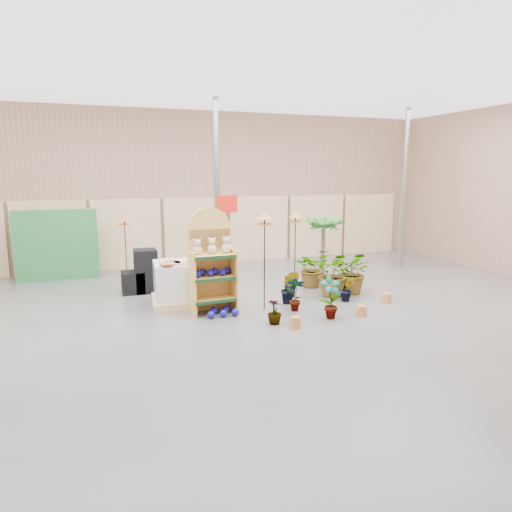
# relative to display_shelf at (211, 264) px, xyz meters

# --- Properties ---
(room) EXTENTS (15.20, 12.10, 4.70)m
(room) POSITION_rel_display_shelf_xyz_m (0.75, -0.30, 1.27)
(room) COLOR #4E4E4E
(room) RESTS_ON ground
(display_shelf) EXTENTS (0.88, 0.57, 2.07)m
(display_shelf) POSITION_rel_display_shelf_xyz_m (0.00, 0.00, 0.00)
(display_shelf) COLOR tan
(display_shelf) RESTS_ON ground
(teddy_bears) EXTENTS (0.76, 0.19, 0.32)m
(teddy_bears) POSITION_rel_display_shelf_xyz_m (0.02, -0.10, 0.36)
(teddy_bears) COLOR beige
(teddy_bears) RESTS_ON display_shelf
(gazing_balls_shelf) EXTENTS (0.76, 0.26, 0.14)m
(gazing_balls_shelf) POSITION_rel_display_shelf_xyz_m (-0.00, -0.12, -0.13)
(gazing_balls_shelf) COLOR #14138E
(gazing_balls_shelf) RESTS_ON display_shelf
(gazing_balls_floor) EXTENTS (0.63, 0.39, 0.15)m
(gazing_balls_floor) POSITION_rel_display_shelf_xyz_m (0.10, -0.40, -0.87)
(gazing_balls_floor) COLOR #14138E
(gazing_balls_floor) RESTS_ON ground
(pallet_stack) EXTENTS (1.35, 1.16, 0.95)m
(pallet_stack) POSITION_rel_display_shelf_xyz_m (-0.45, 0.64, -0.49)
(pallet_stack) COLOR tan
(pallet_stack) RESTS_ON ground
(charcoal_planters) EXTENTS (0.80, 0.50, 1.00)m
(charcoal_planters) POSITION_rel_display_shelf_xyz_m (-1.16, 1.92, -0.53)
(charcoal_planters) COLOR black
(charcoal_planters) RESTS_ON ground
(trellis_stock) EXTENTS (2.00, 0.30, 1.80)m
(trellis_stock) POSITION_rel_display_shelf_xyz_m (-3.05, 3.99, -0.05)
(trellis_stock) COLOR #28723A
(trellis_stock) RESTS_ON ground
(offer_sign) EXTENTS (0.50, 0.08, 2.20)m
(offer_sign) POSITION_rel_display_shelf_xyz_m (0.85, 1.77, 0.62)
(offer_sign) COLOR gray
(offer_sign) RESTS_ON ground
(bird_table_front) EXTENTS (0.34, 0.34, 1.97)m
(bird_table_front) POSITION_rel_display_shelf_xyz_m (1.04, -0.23, 0.88)
(bird_table_front) COLOR black
(bird_table_front) RESTS_ON ground
(bird_table_right) EXTENTS (0.34, 0.34, 1.84)m
(bird_table_right) POSITION_rel_display_shelf_xyz_m (2.32, 1.09, 0.76)
(bird_table_right) COLOR black
(bird_table_right) RESTS_ON ground
(bird_table_back) EXTENTS (0.34, 0.34, 1.69)m
(bird_table_back) POSITION_rel_display_shelf_xyz_m (-1.41, 3.18, 0.62)
(bird_table_back) COLOR black
(bird_table_back) RESTS_ON ground
(palm) EXTENTS (0.70, 0.70, 1.75)m
(palm) POSITION_rel_display_shelf_xyz_m (3.23, 1.41, 0.54)
(palm) COLOR brown
(palm) RESTS_ON ground
(potted_plant_0) EXTENTS (0.45, 0.41, 0.71)m
(potted_plant_0) POSITION_rel_display_shelf_xyz_m (1.58, -0.58, -0.59)
(potted_plant_0) COLOR #2E6D29
(potted_plant_0) RESTS_ON ground
(potted_plant_1) EXTENTS (0.46, 0.46, 0.66)m
(potted_plant_1) POSITION_rel_display_shelf_xyz_m (1.66, -0.08, -0.62)
(potted_plant_1) COLOR #2E6D29
(potted_plant_1) RESTS_ON ground
(potted_plant_2) EXTENTS (1.19, 1.22, 1.04)m
(potted_plant_2) POSITION_rel_display_shelf_xyz_m (2.85, 0.12, -0.43)
(potted_plant_2) COLOR #2E6D29
(potted_plant_2) RESTS_ON ground
(potted_plant_4) EXTENTS (0.40, 0.36, 0.63)m
(potted_plant_4) POSITION_rel_display_shelf_xyz_m (3.77, 0.92, -0.63)
(potted_plant_4) COLOR #2E6D29
(potted_plant_4) RESTS_ON ground
(potted_plant_5) EXTENTS (0.43, 0.42, 0.61)m
(potted_plant_5) POSITION_rel_display_shelf_xyz_m (1.93, 0.38, -0.64)
(potted_plant_5) COLOR #2E6D29
(potted_plant_5) RESTS_ON ground
(potted_plant_6) EXTENTS (1.05, 0.99, 0.93)m
(potted_plant_6) POSITION_rel_display_shelf_xyz_m (2.78, 1.10, -0.48)
(potted_plant_6) COLOR #2E6D29
(potted_plant_6) RESTS_ON ground
(potted_plant_7) EXTENTS (0.38, 0.38, 0.47)m
(potted_plant_7) POSITION_rel_display_shelf_xyz_m (0.88, -1.18, -0.71)
(potted_plant_7) COLOR #2E6D29
(potted_plant_7) RESTS_ON ground
(potted_plant_8) EXTENTS (0.44, 0.31, 0.82)m
(potted_plant_8) POSITION_rel_display_shelf_xyz_m (1.99, -1.25, -0.53)
(potted_plant_8) COLOR #2E6D29
(potted_plant_8) RESTS_ON ground
(potted_plant_9) EXTENTS (0.38, 0.35, 0.54)m
(potted_plant_9) POSITION_rel_display_shelf_xyz_m (2.91, -0.34, -0.67)
(potted_plant_9) COLOR #2E6D29
(potted_plant_9) RESTS_ON ground
(potted_plant_10) EXTENTS (1.14, 1.19, 1.01)m
(potted_plant_10) POSITION_rel_display_shelf_xyz_m (3.38, 0.18, -0.44)
(potted_plant_10) COLOR #2E6D29
(potted_plant_10) RESTS_ON ground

